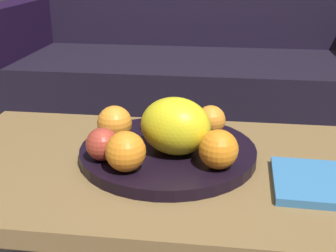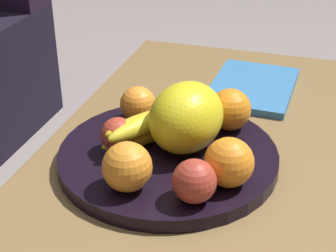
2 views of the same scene
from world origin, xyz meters
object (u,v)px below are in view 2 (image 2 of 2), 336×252
orange_left (230,109)px  magazine (253,87)px  coffee_table (191,174)px  orange_front (138,104)px  orange_back (127,167)px  fruit_bowl (168,156)px  apple_left (118,135)px  apple_front (194,181)px  banana_bunch (142,130)px  orange_right (229,162)px  melon_large_front (186,117)px

orange_left → magazine: bearing=-2.0°
coffee_table → orange_front: (0.05, 0.12, 0.10)m
coffee_table → orange_back: (-0.17, 0.06, 0.11)m
fruit_bowl → coffee_table: bearing=-40.7°
apple_left → fruit_bowl: bearing=-73.1°
apple_front → magazine: bearing=-1.7°
orange_left → banana_bunch: (-0.11, 0.14, -0.01)m
coffee_table → orange_left: size_ratio=13.78×
orange_front → magazine: orange_front is taller
coffee_table → fruit_bowl: 0.08m
banana_bunch → orange_front: bearing=24.4°
orange_left → magazine: size_ratio=0.32×
orange_front → apple_left: bearing=-177.6°
fruit_bowl → orange_right: (-0.07, -0.12, 0.05)m
banana_bunch → orange_back: bearing=-170.2°
melon_large_front → orange_front: 0.14m
orange_left → magazine: orange_left is taller
orange_left → magazine: 0.24m
orange_front → apple_left: orange_front is taller
coffee_table → magazine: 0.32m
orange_right → apple_left: (0.04, 0.21, -0.01)m
orange_right → magazine: bearing=3.7°
orange_left → orange_back: (-0.24, 0.11, 0.00)m
orange_right → apple_front: (-0.06, 0.04, -0.01)m
magazine → orange_right: bearing=-174.3°
orange_back → magazine: 0.49m
apple_front → magazine: size_ratio=0.28×
orange_front → banana_bunch: bearing=-155.6°
apple_front → apple_left: bearing=58.6°
orange_left → banana_bunch: bearing=127.8°
apple_left → magazine: size_ratio=0.25×
coffee_table → fruit_bowl: fruit_bowl is taller
orange_back → apple_left: size_ratio=1.27×
orange_right → orange_left: bearing=11.0°
melon_large_front → orange_back: 0.16m
apple_front → apple_left: 0.19m
orange_front → orange_back: orange_back is taller
fruit_bowl → orange_left: (0.11, -0.09, 0.05)m
fruit_bowl → banana_bunch: bearing=83.6°
coffee_table → orange_back: 0.21m
apple_front → banana_bunch: size_ratio=0.45×
fruit_bowl → banana_bunch: (0.01, 0.05, 0.04)m
apple_left → melon_large_front: bearing=-68.1°
apple_front → orange_left: bearing=-1.5°
coffee_table → melon_large_front: (-0.02, 0.01, 0.13)m
orange_back → banana_bunch: bearing=9.8°
banana_bunch → orange_right: bearing=-113.1°
banana_bunch → magazine: size_ratio=0.61×
fruit_bowl → orange_right: bearing=-119.1°
orange_right → magazine: (0.42, 0.03, -0.06)m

